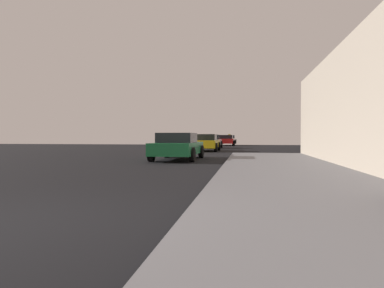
# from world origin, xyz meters

# --- Properties ---
(ground_plane) EXTENTS (80.00, 80.00, 0.00)m
(ground_plane) POSITION_xyz_m (0.00, 0.00, 0.00)
(ground_plane) COLOR black
(sidewalk) EXTENTS (4.00, 32.00, 0.15)m
(sidewalk) POSITION_xyz_m (4.00, 0.00, 0.07)
(sidewalk) COLOR slate
(sidewalk) RESTS_ON ground_plane
(car_green) EXTENTS (2.04, 4.55, 1.27)m
(car_green) POSITION_xyz_m (-0.43, 11.70, 0.65)
(car_green) COLOR #196638
(car_green) RESTS_ON ground_plane
(car_yellow) EXTENTS (2.05, 4.17, 1.27)m
(car_yellow) POSITION_xyz_m (-0.27, 21.09, 0.65)
(car_yellow) COLOR yellow
(car_yellow) RESTS_ON ground_plane
(car_silver) EXTENTS (1.96, 4.44, 1.27)m
(car_silver) POSITION_xyz_m (-0.50, 27.26, 0.65)
(car_silver) COLOR #B7B7BF
(car_silver) RESTS_ON ground_plane
(car_red) EXTENTS (1.95, 4.39, 1.27)m
(car_red) POSITION_xyz_m (0.42, 36.45, 0.65)
(car_red) COLOR red
(car_red) RESTS_ON ground_plane
(car_white) EXTENTS (1.97, 4.35, 1.43)m
(car_white) POSITION_xyz_m (0.30, 46.43, 0.65)
(car_white) COLOR white
(car_white) RESTS_ON ground_plane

